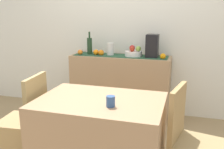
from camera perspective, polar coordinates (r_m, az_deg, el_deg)
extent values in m
cube|color=#967F58|center=(3.03, -2.57, -15.62)|extent=(6.40, 6.40, 0.02)
cube|color=silver|center=(3.77, 3.17, 11.91)|extent=(6.40, 0.06, 2.70)
cube|color=tan|center=(3.67, 1.84, -2.58)|extent=(1.39, 0.42, 0.88)
cube|color=#254C33|center=(3.57, 1.89, 4.24)|extent=(1.31, 0.32, 0.01)
cylinder|color=white|center=(3.52, 4.83, 4.68)|extent=(0.23, 0.23, 0.07)
sphere|color=#88AE43|center=(3.49, 5.90, 5.75)|extent=(0.07, 0.07, 0.07)
sphere|color=#AC2825|center=(3.55, 4.53, 5.94)|extent=(0.08, 0.08, 0.08)
sphere|color=#B42F1B|center=(3.46, 4.51, 5.65)|extent=(0.07, 0.07, 0.07)
cylinder|color=#1F3A21|center=(3.69, -5.03, 6.33)|extent=(0.07, 0.07, 0.24)
cylinder|color=#1F3A21|center=(3.67, -5.08, 8.83)|extent=(0.03, 0.03, 0.09)
cube|color=black|center=(3.46, 8.99, 6.30)|extent=(0.16, 0.18, 0.31)
cylinder|color=silver|center=(3.59, -0.35, 5.69)|extent=(0.10, 0.10, 0.18)
sphere|color=orange|center=(3.69, -7.13, 4.98)|extent=(0.07, 0.07, 0.07)
sphere|color=orange|center=(3.38, 11.32, 4.02)|extent=(0.07, 0.07, 0.07)
sphere|color=orange|center=(3.64, -3.60, 4.98)|extent=(0.08, 0.08, 0.08)
sphere|color=orange|center=(3.59, -2.44, 4.89)|extent=(0.08, 0.08, 0.08)
cube|color=tan|center=(2.37, -2.58, -14.05)|extent=(1.10, 0.76, 0.74)
cylinder|color=#33558E|center=(2.05, -0.31, -6.01)|extent=(0.07, 0.07, 0.09)
cube|color=tan|center=(2.80, -19.32, -13.66)|extent=(0.43, 0.43, 0.45)
cube|color=tan|center=(2.54, -16.61, -5.25)|extent=(0.08, 0.40, 0.45)
cube|color=#AB8751|center=(2.17, 14.36, -8.38)|extent=(0.12, 0.40, 0.45)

